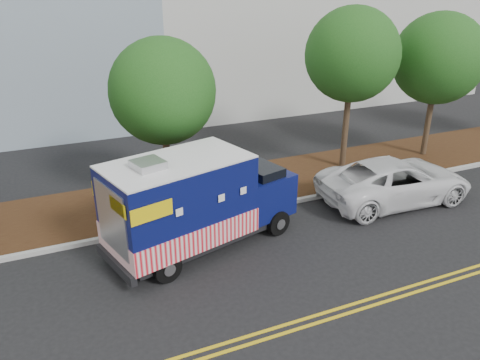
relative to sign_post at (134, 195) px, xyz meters
name	(u,v)px	position (x,y,z in m)	size (l,w,h in m)	color
ground	(210,242)	(1.95, -1.88, -1.20)	(120.00, 120.00, 0.00)	black
curb	(196,221)	(1.95, -0.48, -1.12)	(120.00, 0.18, 0.15)	#9E9E99
mulch_strip	(179,197)	(1.95, 1.62, -1.12)	(120.00, 4.00, 0.15)	black
centerline_near	(273,329)	(1.95, -6.33, -1.19)	(120.00, 0.10, 0.01)	gold
centerline_far	(278,335)	(1.95, -6.58, -1.19)	(120.00, 0.10, 0.01)	gold
tree_b	(163,92)	(1.63, 1.79, 2.95)	(3.77, 3.77, 6.05)	#38281C
tree_c	(352,55)	(9.48, 1.68, 3.76)	(3.83, 3.83, 6.89)	#38281C
tree_d	(438,59)	(13.92, 1.47, 3.37)	(3.98, 3.98, 6.57)	#38281C
sign_post	(134,195)	(0.00, 0.00, 0.00)	(0.06, 0.06, 2.40)	#473828
food_truck	(195,205)	(1.45, -1.97, 0.27)	(6.52, 3.76, 3.25)	black
white_car	(395,181)	(9.40, -1.77, -0.38)	(2.72, 5.90, 1.64)	white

